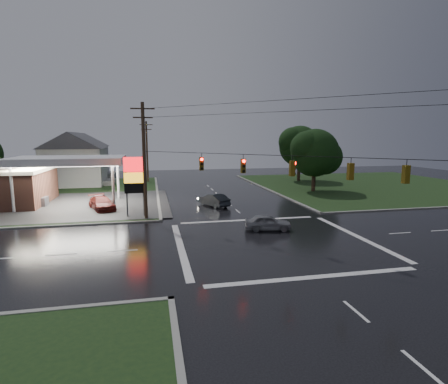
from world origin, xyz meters
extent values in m
plane|color=black|center=(0.00, 0.00, 0.00)|extent=(120.00, 120.00, 0.00)
cube|color=black|center=(-26.00, 26.00, 0.04)|extent=(36.00, 36.00, 0.08)
cube|color=black|center=(26.00, 26.00, 0.04)|extent=(36.00, 36.00, 0.08)
cube|color=#2D2D2D|center=(-20.00, 18.00, 0.09)|extent=(26.00, 18.00, 0.02)
cylinder|color=silver|center=(-23.00, 15.00, 2.50)|extent=(0.30, 0.30, 5.00)
cylinder|color=silver|center=(-13.00, 15.00, 2.50)|extent=(0.30, 0.30, 5.00)
cylinder|color=silver|center=(-23.00, 21.00, 2.50)|extent=(0.30, 0.30, 5.00)
cylinder|color=silver|center=(-13.00, 21.00, 2.50)|extent=(0.30, 0.30, 5.00)
cube|color=silver|center=(-18.00, 18.00, 5.20)|extent=(12.00, 8.00, 0.80)
cube|color=white|center=(-18.00, 18.00, 4.78)|extent=(11.40, 7.40, 0.04)
cube|color=#59595E|center=(-21.00, 18.00, 0.55)|extent=(0.80, 1.60, 1.10)
cube|color=#59595E|center=(-15.00, 18.00, 0.55)|extent=(0.80, 1.60, 1.10)
cylinder|color=#59595E|center=(-11.30, 10.50, 3.00)|extent=(0.16, 0.16, 6.00)
cylinder|color=#59595E|center=(-9.70, 10.50, 3.00)|extent=(0.16, 0.16, 6.00)
cube|color=red|center=(-10.50, 10.50, 5.20)|extent=(2.00, 0.35, 1.40)
cube|color=orange|center=(-10.50, 10.50, 3.90)|extent=(2.00, 0.35, 1.00)
cube|color=black|center=(-10.50, 10.50, 2.90)|extent=(2.00, 0.35, 1.00)
cylinder|color=#382619|center=(-9.50, 9.50, 5.50)|extent=(0.32, 0.32, 11.00)
cube|color=#382619|center=(-9.50, 9.50, 10.40)|extent=(2.20, 0.12, 0.12)
cube|color=#382619|center=(-9.50, 9.50, 9.60)|extent=(1.80, 0.12, 0.12)
cylinder|color=#382619|center=(-9.50, 38.00, 5.25)|extent=(0.32, 0.32, 10.50)
cube|color=#382619|center=(-9.50, 38.00, 9.90)|extent=(2.20, 0.12, 0.12)
cube|color=#382619|center=(-9.50, 38.00, 9.10)|extent=(1.80, 0.12, 0.12)
cube|color=#59470C|center=(-4.75, 4.75, 5.60)|extent=(0.34, 0.34, 1.10)
cylinder|color=#FF0C07|center=(-4.75, 4.55, 5.98)|extent=(0.22, 0.08, 0.22)
cube|color=#59470C|center=(-1.90, 1.90, 5.60)|extent=(0.34, 0.34, 1.10)
cylinder|color=#FF0C07|center=(-1.90, 1.70, 5.98)|extent=(0.22, 0.08, 0.22)
cube|color=#59470C|center=(0.95, -0.95, 5.60)|extent=(0.34, 0.34, 1.10)
cylinder|color=#FF0C07|center=(1.15, -0.95, 5.98)|extent=(0.08, 0.22, 0.22)
cube|color=#59470C|center=(3.80, -3.80, 5.60)|extent=(0.34, 0.34, 1.10)
cylinder|color=#FF0C07|center=(3.80, -3.60, 5.98)|extent=(0.22, 0.08, 0.22)
cube|color=#59470C|center=(6.08, -6.08, 5.60)|extent=(0.34, 0.34, 1.10)
cylinder|color=#FF0C07|center=(6.08, -5.88, 5.98)|extent=(0.22, 0.08, 0.22)
cube|color=silver|center=(-21.00, 36.00, 3.00)|extent=(9.00, 8.00, 6.00)
cube|color=gray|center=(-15.70, 36.00, 0.40)|extent=(1.60, 4.80, 0.80)
cube|color=silver|center=(-22.00, 48.00, 3.00)|extent=(9.00, 8.00, 6.00)
cube|color=gray|center=(-16.70, 48.00, 0.40)|extent=(1.60, 4.80, 0.80)
cylinder|color=black|center=(14.00, 22.00, 2.52)|extent=(0.56, 0.56, 5.04)
sphere|color=black|center=(14.00, 22.00, 5.58)|extent=(6.80, 6.80, 6.80)
sphere|color=black|center=(15.70, 22.30, 4.95)|extent=(5.10, 5.10, 5.10)
sphere|color=black|center=(12.64, 21.60, 6.30)|extent=(4.76, 4.76, 4.76)
cylinder|color=black|center=(17.00, 34.00, 2.80)|extent=(0.56, 0.56, 5.60)
sphere|color=black|center=(17.00, 34.00, 6.20)|extent=(7.20, 7.20, 7.20)
sphere|color=black|center=(18.80, 34.30, 5.50)|extent=(5.40, 5.40, 5.40)
sphere|color=black|center=(15.56, 33.60, 7.00)|extent=(5.04, 5.04, 5.04)
imported|color=#202428|center=(-2.01, 14.30, 0.73)|extent=(3.24, 4.67, 1.46)
imported|color=gray|center=(0.64, 3.16, 0.67)|extent=(4.13, 2.28, 1.33)
imported|color=maroon|center=(-14.24, 14.79, 0.72)|extent=(3.70, 5.37, 1.44)
camera|label=1|loc=(-8.90, -24.25, 7.82)|focal=28.00mm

